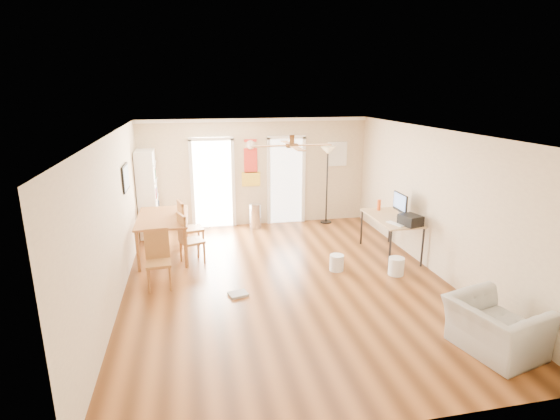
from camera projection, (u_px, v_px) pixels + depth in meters
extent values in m
plane|color=brown|center=(287.00, 282.00, 7.62)|extent=(7.00, 7.00, 0.00)
cube|color=red|center=(251.00, 163.00, 10.45)|extent=(0.46, 0.03, 1.10)
cube|color=white|center=(337.00, 154.00, 10.83)|extent=(0.50, 0.04, 0.60)
cube|color=black|center=(126.00, 178.00, 7.94)|extent=(0.04, 0.66, 0.48)
cylinder|color=#ABAAAD|center=(255.00, 216.00, 10.49)|extent=(0.36, 0.36, 0.60)
cube|color=white|center=(395.00, 224.00, 8.23)|extent=(0.24, 0.40, 0.01)
cube|color=black|center=(410.00, 220.00, 8.16)|extent=(0.42, 0.45, 0.20)
cylinder|color=#EB5214|center=(379.00, 205.00, 9.15)|extent=(0.08, 0.08, 0.23)
cylinder|color=silver|center=(337.00, 263.00, 8.07)|extent=(0.32, 0.32, 0.30)
cylinder|color=silver|center=(396.00, 266.00, 7.88)|extent=(0.36, 0.36, 0.32)
cube|color=#A1A19B|center=(238.00, 294.00, 7.12)|extent=(0.35, 0.30, 0.04)
imported|color=#ABACA6|center=(495.00, 327.00, 5.53)|extent=(1.14, 1.24, 0.68)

